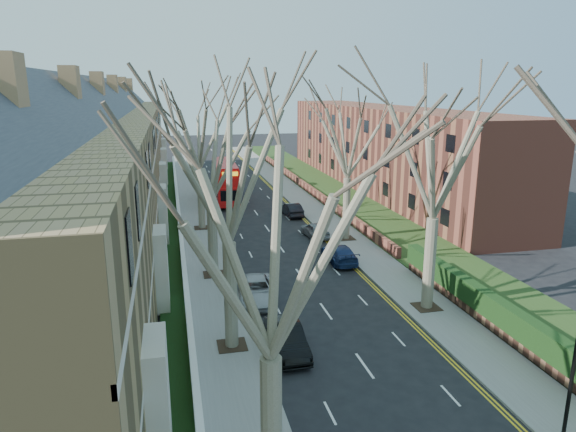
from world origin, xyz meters
TOP-DOWN VIEW (x-y plane):
  - ground at (0.00, 0.00)m, footprint 240.00×240.00m
  - pavement_left at (-6.00, 39.00)m, footprint 3.00×102.00m
  - pavement_right at (6.00, 39.00)m, footprint 3.00×102.00m
  - terrace_left at (-13.65, 31.00)m, footprint 9.70×78.00m
  - flats_right at (17.46, 43.00)m, footprint 13.97×54.00m
  - wall_hedge_right at (7.70, 2.00)m, footprint 0.70×24.00m
  - front_wall_left at (-7.65, 31.00)m, footprint 0.30×78.00m
  - grass_verge_right at (10.50, 39.00)m, footprint 6.00×102.00m
  - tree_left_near at (-5.70, -4.00)m, footprint 9.80×9.80m
  - tree_left_mid at (-5.70, 6.00)m, footprint 10.50×10.50m
  - tree_left_far at (-5.70, 16.00)m, footprint 10.15×10.15m
  - tree_left_dist at (-5.70, 28.00)m, footprint 10.50×10.50m
  - tree_right_mid at (5.70, 8.00)m, footprint 10.50×10.50m
  - tree_right_far at (5.70, 22.00)m, footprint 10.15×10.15m
  - double_decker_bus at (-2.38, 39.16)m, footprint 2.78×10.05m
  - car_left_mid at (-3.18, 5.04)m, footprint 1.53×4.22m
  - car_left_far at (-3.58, 11.40)m, footprint 2.57×4.85m
  - car_right_near at (3.42, 16.84)m, footprint 1.81×4.40m
  - car_right_mid at (3.42, 23.35)m, footprint 1.88×3.87m
  - car_right_far at (3.22, 30.92)m, footprint 1.59×4.02m

SIDE VIEW (x-z plane):
  - ground at x=0.00m, z-range 0.00..0.00m
  - pavement_left at x=-6.00m, z-range 0.00..0.12m
  - pavement_right at x=6.00m, z-range 0.00..0.12m
  - grass_verge_right at x=10.50m, z-range 0.12..0.18m
  - front_wall_left at x=-7.65m, z-range 0.12..1.12m
  - car_right_mid at x=3.42m, z-range 0.00..1.27m
  - car_right_near at x=3.42m, z-range 0.00..1.28m
  - car_left_far at x=-3.58m, z-range 0.00..1.30m
  - car_right_far at x=3.22m, z-range 0.00..1.30m
  - car_left_mid at x=-3.18m, z-range 0.00..1.38m
  - wall_hedge_right at x=7.70m, z-range 0.22..2.02m
  - double_decker_bus at x=-2.38m, z-range -0.04..4.17m
  - flats_right at x=17.46m, z-range -0.02..9.98m
  - terrace_left at x=-13.65m, z-range -1.27..12.33m
  - tree_left_near at x=-5.70m, z-range 2.06..15.79m
  - tree_left_far at x=-5.70m, z-range 2.13..16.35m
  - tree_right_far at x=5.70m, z-range 2.13..16.35m
  - tree_left_mid at x=-5.70m, z-range 2.20..16.91m
  - tree_right_mid at x=5.70m, z-range 2.20..16.91m
  - tree_left_dist at x=-5.70m, z-range 2.20..16.91m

